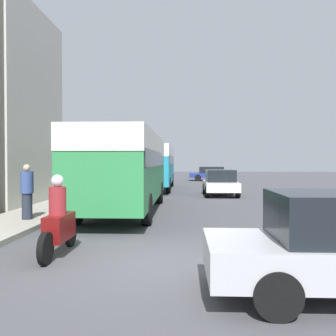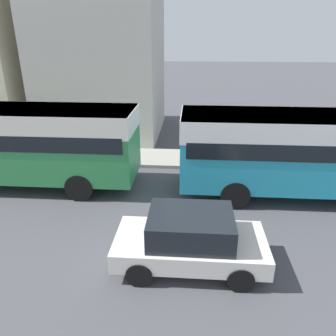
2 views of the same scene
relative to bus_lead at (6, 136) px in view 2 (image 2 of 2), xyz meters
name	(u,v)px [view 2 (image 2 of 2)]	position (x,y,z in m)	size (l,w,h in m)	color
building_midblock	(103,55)	(-7.52, 1.91, 2.43)	(6.66, 6.21, 8.81)	beige
bus_lead	(6,136)	(0.00, 0.00, 0.00)	(2.52, 9.75, 3.04)	#2D8447
bus_following	(323,145)	(0.11, 11.51, -0.02)	(2.66, 9.93, 3.01)	teal
car_far_curb	(190,239)	(4.36, 6.96, -1.21)	(1.89, 3.80, 1.49)	silver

